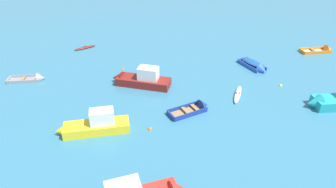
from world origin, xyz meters
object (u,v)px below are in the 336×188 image
Objects in this scene: motor_launch_maroon_cluster_outer at (140,79)px; mooring_buoy_between_boats_left at (281,86)px; rowboat_grey_outer_right at (35,79)px; rowboat_blue_midfield_right at (256,66)px; rowboat_deep_blue_center at (197,108)px; motor_launch_yellow_far_back at (92,125)px; mooring_buoy_between_boats_right at (150,129)px; kayak_white_back_row_left at (238,94)px; rowboat_orange_midfield_left at (323,50)px; kayak_maroon_back_row_center at (85,48)px; mooring_buoy_trailing at (123,69)px.

motor_launch_maroon_cluster_outer is 19.11× the size of mooring_buoy_between_boats_left.
rowboat_blue_midfield_right reaches higher than rowboat_grey_outer_right.
rowboat_deep_blue_center is 0.65× the size of motor_launch_yellow_far_back.
mooring_buoy_between_boats_right is (-10.29, -14.33, -0.35)m from rowboat_blue_midfield_right.
rowboat_orange_midfield_left reaches higher than kayak_white_back_row_left.
motor_launch_yellow_far_back reaches higher than mooring_buoy_between_boats_right.
mooring_buoy_between_boats_right is (13.52, -17.10, -0.15)m from kayak_maroon_back_row_center.
kayak_white_back_row_left is at bearing 40.32° from rowboat_deep_blue_center.
rowboat_orange_midfield_left is (35.42, 14.83, 0.02)m from rowboat_grey_outer_right.
rowboat_orange_midfield_left is at bearing 7.76° from kayak_maroon_back_row_center.
rowboat_orange_midfield_left is (12.36, 14.46, 0.03)m from kayak_white_back_row_left.
motor_launch_maroon_cluster_outer is (-10.79, 0.56, 0.55)m from kayak_white_back_row_left.
kayak_white_back_row_left is 0.88× the size of rowboat_grey_outer_right.
motor_launch_yellow_far_back is 12.64m from mooring_buoy_trailing.
mooring_buoy_between_boats_left is (4.83, 3.03, -0.17)m from kayak_white_back_row_left.
mooring_buoy_trailing is at bearing 26.22° from rowboat_grey_outer_right.
rowboat_grey_outer_right is 16.69m from mooring_buoy_between_boats_right.
rowboat_orange_midfield_left is 29.66m from mooring_buoy_between_boats_right.
mooring_buoy_between_boats_right is at bearing -132.98° from rowboat_orange_midfield_left.
rowboat_deep_blue_center is 24.26m from rowboat_orange_midfield_left.
mooring_buoy_between_boats_right reaches higher than mooring_buoy_trailing.
kayak_maroon_back_row_center is 14.12m from motor_launch_maroon_cluster_outer.
kayak_maroon_back_row_center is 23.55m from kayak_white_back_row_left.
rowboat_orange_midfield_left is at bearing 31.00° from motor_launch_maroon_cluster_outer.
kayak_white_back_row_left is 23.07m from rowboat_grey_outer_right.
mooring_buoy_trailing is (-26.27, -10.32, -0.20)m from rowboat_orange_midfield_left.
kayak_white_back_row_left is 5.70m from mooring_buoy_between_boats_left.
motor_launch_yellow_far_back reaches higher than kayak_white_back_row_left.
motor_launch_yellow_far_back is 20.23× the size of mooring_buoy_trailing.
mooring_buoy_between_boats_right is (4.82, 1.18, -0.69)m from motor_launch_yellow_far_back.
rowboat_blue_midfield_right is (2.42, 7.09, 0.18)m from kayak_white_back_row_left.
motor_launch_yellow_far_back is at bearing -137.58° from rowboat_orange_midfield_left.
kayak_maroon_back_row_center is 7.53× the size of mooring_buoy_between_boats_left.
kayak_maroon_back_row_center reaches higher than mooring_buoy_between_boats_right.
mooring_buoy_trailing is (7.47, -5.73, -0.15)m from kayak_maroon_back_row_center.
kayak_white_back_row_left reaches higher than mooring_buoy_trailing.
rowboat_grey_outer_right is 12.21× the size of mooring_buoy_between_boats_left.
mooring_buoy_between_boats_left is (17.51, 11.45, -0.69)m from motor_launch_yellow_far_back.
motor_launch_maroon_cluster_outer is 17.62× the size of mooring_buoy_between_boats_right.
motor_launch_maroon_cluster_outer is at bearing 110.54° from mooring_buoy_between_boats_right.
motor_launch_yellow_far_back is at bearing -166.21° from mooring_buoy_between_boats_right.
motor_launch_maroon_cluster_outer is at bearing 177.03° from kayak_white_back_row_left.
kayak_maroon_back_row_center is 0.62× the size of rowboat_blue_midfield_right.
rowboat_orange_midfield_left reaches higher than rowboat_deep_blue_center.
rowboat_orange_midfield_left is at bearing 42.42° from motor_launch_yellow_far_back.
mooring_buoy_between_boats_left is (-7.53, -11.43, -0.20)m from rowboat_orange_midfield_left.
motor_launch_yellow_far_back reaches higher than mooring_buoy_between_boats_left.
rowboat_blue_midfield_right is at bearing 71.12° from kayak_white_back_row_left.
kayak_white_back_row_left is at bearing -2.97° from motor_launch_maroon_cluster_outer.
kayak_maroon_back_row_center is at bearing 128.33° from mooring_buoy_between_boats_right.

